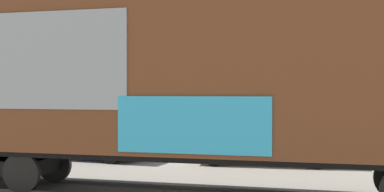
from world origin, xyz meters
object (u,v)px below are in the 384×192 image
Objects in this scene: freight_car at (203,70)px; parked_car_white at (264,138)px; flagpole at (329,37)px; parked_car_blue at (81,131)px.

freight_car is 5.87m from parked_car_white.
flagpole is (2.96, 11.71, 1.85)m from freight_car.
flagpole is 7.63m from parked_car_white.
parked_car_blue is 1.07× the size of parked_car_white.
flagpole is 1.58× the size of parked_car_white.
parked_car_blue is at bearing -179.36° from parked_car_white.
parked_car_blue is at bearing 135.53° from freight_car.
parked_car_blue is at bearing -143.23° from flagpole.
parked_car_white is at bearing 0.64° from parked_car_blue.
flagpole is 11.19m from parked_car_blue.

